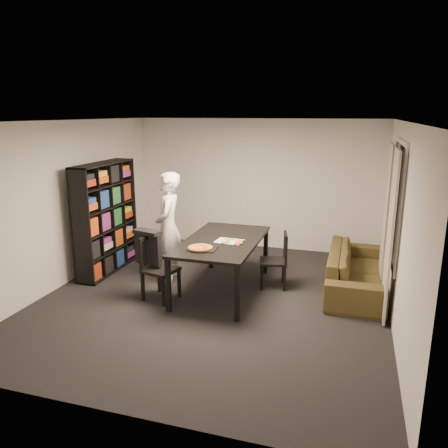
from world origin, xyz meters
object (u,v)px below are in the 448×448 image
(chair_right, at_px, (279,256))
(sofa, at_px, (356,270))
(person, at_px, (168,227))
(baking_tray, at_px, (202,248))
(dining_table, at_px, (222,244))
(pepperoni_pizza, at_px, (200,248))
(bookshelf, at_px, (106,218))
(chair_left, at_px, (155,263))

(chair_right, xyz_separation_m, sofa, (1.19, 0.26, -0.19))
(person, distance_m, baking_tray, 1.10)
(dining_table, xyz_separation_m, baking_tray, (-0.13, -0.52, 0.08))
(baking_tray, bearing_deg, sofa, 28.89)
(pepperoni_pizza, distance_m, sofa, 2.53)
(person, bearing_deg, dining_table, 62.85)
(pepperoni_pizza, height_order, sofa, pepperoni_pizza)
(chair_right, bearing_deg, dining_table, -76.22)
(person, bearing_deg, bookshelf, -111.43)
(baking_tray, bearing_deg, chair_left, -177.87)
(bookshelf, relative_size, baking_tray, 4.75)
(chair_left, xyz_separation_m, person, (-0.10, 0.73, 0.35))
(person, bearing_deg, chair_right, 80.41)
(dining_table, distance_m, person, 1.00)
(pepperoni_pizza, relative_size, sofa, 0.16)
(bookshelf, height_order, baking_tray, bookshelf)
(bookshelf, distance_m, sofa, 4.25)
(bookshelf, xyz_separation_m, pepperoni_pizza, (2.03, -0.85, -0.10))
(person, height_order, pepperoni_pizza, person)
(dining_table, height_order, chair_left, chair_left)
(chair_left, distance_m, chair_right, 1.93)
(bookshelf, xyz_separation_m, baking_tray, (2.05, -0.81, -0.12))
(person, bearing_deg, sofa, 82.61)
(dining_table, relative_size, pepperoni_pizza, 5.67)
(chair_left, xyz_separation_m, chair_right, (1.68, 0.95, -0.04))
(baking_tray, relative_size, sofa, 0.18)
(dining_table, distance_m, baking_tray, 0.55)
(chair_right, bearing_deg, sofa, 90.01)
(pepperoni_pizza, bearing_deg, sofa, 29.36)
(chair_left, distance_m, pepperoni_pizza, 0.78)
(dining_table, xyz_separation_m, sofa, (2.00, 0.66, -0.44))
(chair_left, bearing_deg, baking_tray, -73.61)
(bookshelf, bearing_deg, pepperoni_pizza, -22.63)
(person, xyz_separation_m, pepperoni_pizza, (0.82, -0.74, -0.05))
(dining_table, bearing_deg, sofa, 18.16)
(chair_left, xyz_separation_m, pepperoni_pizza, (0.71, -0.01, 0.31))
(baking_tray, height_order, pepperoni_pizza, pepperoni_pizza)
(person, bearing_deg, chair_left, -8.39)
(dining_table, height_order, baking_tray, baking_tray)
(dining_table, distance_m, chair_right, 0.94)
(dining_table, distance_m, sofa, 2.15)
(baking_tray, distance_m, sofa, 2.49)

